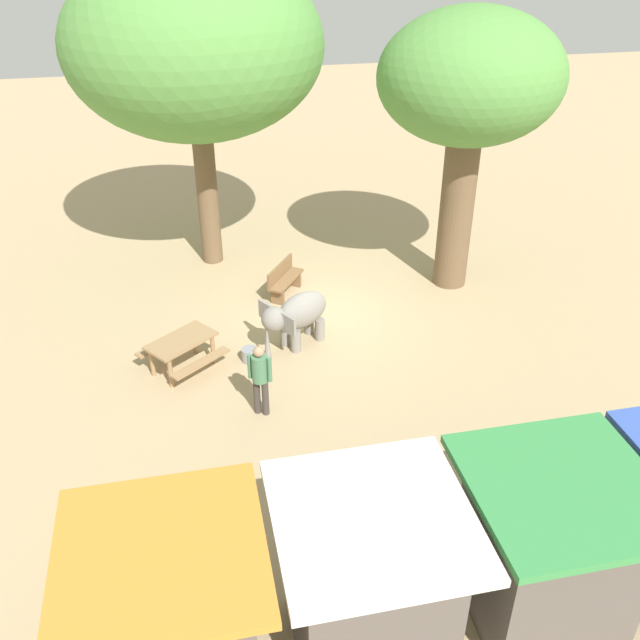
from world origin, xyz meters
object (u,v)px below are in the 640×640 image
(elephant, at_px, (296,315))
(shade_tree_main, at_px, (470,85))
(shade_tree_secondary, at_px, (194,47))
(wooden_bench, at_px, (284,279))
(market_stall_white, at_px, (369,588))
(picnic_table_near, at_px, (182,347))
(market_stall_orange, at_px, (172,624))
(market_stall_green, at_px, (547,556))
(person_handler, at_px, (260,375))
(feed_bucket, at_px, (249,355))

(elephant, relative_size, shade_tree_main, 0.25)
(shade_tree_secondary, bearing_deg, wooden_bench, 124.46)
(shade_tree_main, xyz_separation_m, market_stall_white, (5.06, 9.97, -4.14))
(shade_tree_main, bearing_deg, picnic_table_near, 20.07)
(picnic_table_near, distance_m, market_stall_orange, 7.33)
(shade_tree_secondary, bearing_deg, market_stall_green, 106.62)
(person_handler, xyz_separation_m, picnic_table_near, (1.50, -1.91, -0.36))
(shade_tree_main, distance_m, market_stall_white, 11.93)
(shade_tree_main, bearing_deg, elephant, 25.52)
(elephant, bearing_deg, picnic_table_near, -21.29)
(shade_tree_secondary, bearing_deg, market_stall_white, 95.35)
(person_handler, xyz_separation_m, shade_tree_secondary, (0.43, -7.30, 4.93))
(person_handler, distance_m, market_stall_orange, 5.70)
(person_handler, bearing_deg, wooden_bench, 13.52)
(wooden_bench, bearing_deg, market_stall_green, 46.27)
(market_stall_green, distance_m, market_stall_orange, 5.20)
(person_handler, xyz_separation_m, wooden_bench, (-1.27, -4.83, -0.48))
(elephant, distance_m, shade_tree_secondary, 7.25)
(elephant, bearing_deg, market_stall_green, 75.06)
(shade_tree_secondary, bearing_deg, person_handler, 93.40)
(market_stall_white, xyz_separation_m, market_stall_orange, (2.60, 0.00, 0.00))
(shade_tree_secondary, relative_size, picnic_table_near, 3.94)
(feed_bucket, bearing_deg, shade_tree_secondary, -85.58)
(market_stall_green, xyz_separation_m, feed_bucket, (3.37, -7.31, -0.98))
(shade_tree_secondary, distance_m, feed_bucket, 7.86)
(wooden_bench, relative_size, market_stall_green, 0.55)
(picnic_table_near, distance_m, market_stall_green, 8.78)
(shade_tree_secondary, height_order, market_stall_orange, shade_tree_secondary)
(shade_tree_main, relative_size, market_stall_orange, 2.80)
(market_stall_white, bearing_deg, person_handler, -82.03)
(market_stall_white, height_order, feed_bucket, market_stall_white)
(market_stall_green, bearing_deg, picnic_table_near, -56.41)
(shade_tree_secondary, distance_m, picnic_table_near, 7.63)
(shade_tree_secondary, xyz_separation_m, market_stall_orange, (1.41, 12.70, -4.74))
(person_handler, relative_size, market_stall_white, 0.64)
(person_handler, distance_m, market_stall_white, 5.45)
(shade_tree_main, bearing_deg, market_stall_white, 63.09)
(elephant, relative_size, market_stall_white, 0.71)
(person_handler, xyz_separation_m, feed_bucket, (0.02, -1.92, -0.79))
(elephant, relative_size, market_stall_orange, 0.71)
(elephant, distance_m, market_stall_green, 8.06)
(market_stall_green, bearing_deg, shade_tree_secondary, -73.38)
(elephant, bearing_deg, shade_tree_secondary, -103.06)
(market_stall_orange, distance_m, feed_bucket, 7.60)
(shade_tree_main, distance_m, market_stall_green, 11.08)
(elephant, xyz_separation_m, market_stall_orange, (3.00, 7.75, 0.32))
(elephant, bearing_deg, market_stall_white, 56.26)
(elephant, xyz_separation_m, person_handler, (1.15, 2.36, 0.13))
(person_handler, relative_size, picnic_table_near, 0.78)
(market_stall_orange, xyz_separation_m, feed_bucket, (-1.83, -7.31, -0.98))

